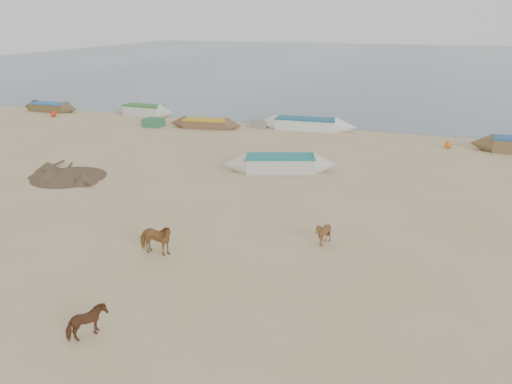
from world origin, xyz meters
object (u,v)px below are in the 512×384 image
calf_front (323,233)px  cow_adult (155,239)px  calf_right (88,323)px  near_canoe (280,164)px

calf_front → cow_adult: bearing=-94.3°
cow_adult → calf_right: (0.79, -4.86, -0.14)m
calf_right → near_canoe: size_ratio=0.14×
cow_adult → near_canoe: size_ratio=0.22×
calf_front → near_canoe: size_ratio=0.15×
cow_adult → near_canoe: bearing=-7.5°
cow_adult → calf_right: cow_adult is taller
calf_right → near_canoe: bearing=4.5°
calf_front → near_canoe: bearing=175.4°
calf_front → calf_right: size_ratio=1.03×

